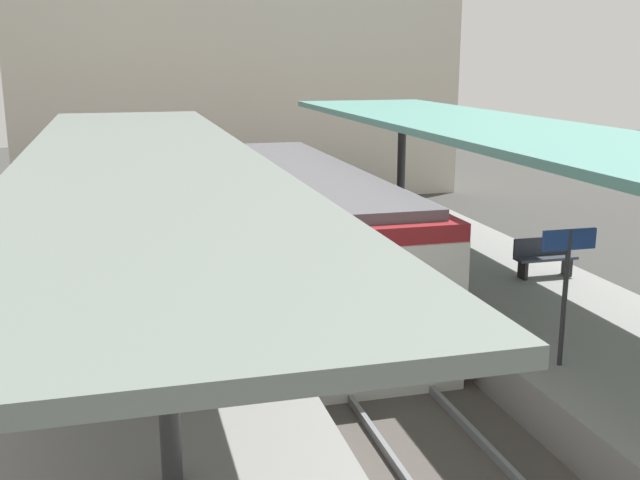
# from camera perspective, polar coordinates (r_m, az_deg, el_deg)

# --- Properties ---
(ground_plane) EXTENTS (80.00, 80.00, 0.00)m
(ground_plane) POSITION_cam_1_polar(r_m,az_deg,el_deg) (14.73, 2.76, -9.39)
(ground_plane) COLOR #383835
(platform_left) EXTENTS (4.40, 28.00, 1.00)m
(platform_left) POSITION_cam_1_polar(r_m,az_deg,el_deg) (13.94, -12.47, -8.88)
(platform_left) COLOR gray
(platform_left) RESTS_ON ground_plane
(platform_right) EXTENTS (4.40, 28.00, 1.00)m
(platform_right) POSITION_cam_1_polar(r_m,az_deg,el_deg) (16.05, 15.89, -6.03)
(platform_right) COLOR gray
(platform_right) RESTS_ON ground_plane
(track_ballast) EXTENTS (3.20, 28.00, 0.20)m
(track_ballast) POSITION_cam_1_polar(r_m,az_deg,el_deg) (14.69, 2.76, -9.03)
(track_ballast) COLOR #4C4742
(track_ballast) RESTS_ON ground_plane
(rail_near_side) EXTENTS (0.08, 28.00, 0.14)m
(rail_near_side) POSITION_cam_1_polar(r_m,az_deg,el_deg) (14.44, 0.01, -8.71)
(rail_near_side) COLOR slate
(rail_near_side) RESTS_ON track_ballast
(rail_far_side) EXTENTS (0.08, 28.00, 0.14)m
(rail_far_side) POSITION_cam_1_polar(r_m,az_deg,el_deg) (14.85, 5.44, -8.12)
(rail_far_side) COLOR slate
(rail_far_side) RESTS_ON track_ballast
(commuter_train) EXTENTS (2.78, 11.23, 3.10)m
(commuter_train) POSITION_cam_1_polar(r_m,az_deg,el_deg) (17.58, -0.83, 0.38)
(commuter_train) COLOR maroon
(commuter_train) RESTS_ON track_ballast
(canopy_left) EXTENTS (4.18, 21.00, 3.06)m
(canopy_left) POSITION_cam_1_polar(r_m,az_deg,el_deg) (14.42, -13.45, 6.04)
(canopy_left) COLOR #333335
(canopy_left) RESTS_ON platform_left
(canopy_right) EXTENTS (4.18, 21.00, 3.33)m
(canopy_right) POSITION_cam_1_polar(r_m,az_deg,el_deg) (16.44, 14.24, 7.82)
(canopy_right) COLOR #333335
(canopy_right) RESTS_ON platform_right
(platform_bench) EXTENTS (1.40, 0.41, 0.86)m
(platform_bench) POSITION_cam_1_polar(r_m,az_deg,el_deg) (17.49, 16.57, -1.15)
(platform_bench) COLOR black
(platform_bench) RESTS_ON platform_right
(platform_sign) EXTENTS (0.90, 0.08, 2.21)m
(platform_sign) POSITION_cam_1_polar(r_m,az_deg,el_deg) (12.24, 18.15, -1.91)
(platform_sign) COLOR #262628
(platform_sign) RESTS_ON platform_right
(station_building_backdrop) EXTENTS (18.00, 6.00, 11.00)m
(station_building_backdrop) POSITION_cam_1_polar(r_m,az_deg,el_deg) (33.29, -6.38, 13.13)
(station_building_backdrop) COLOR beige
(station_building_backdrop) RESTS_ON ground_plane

